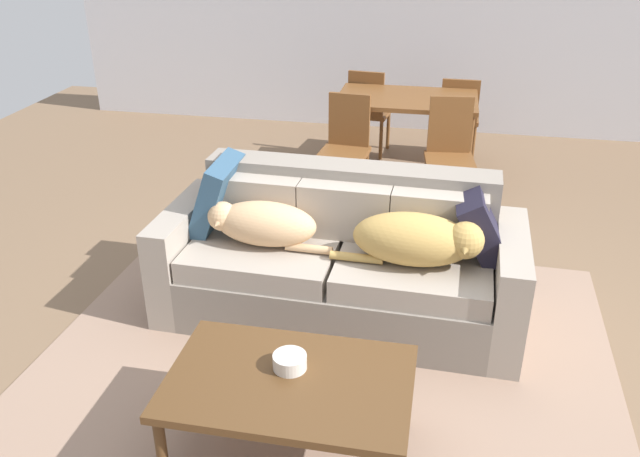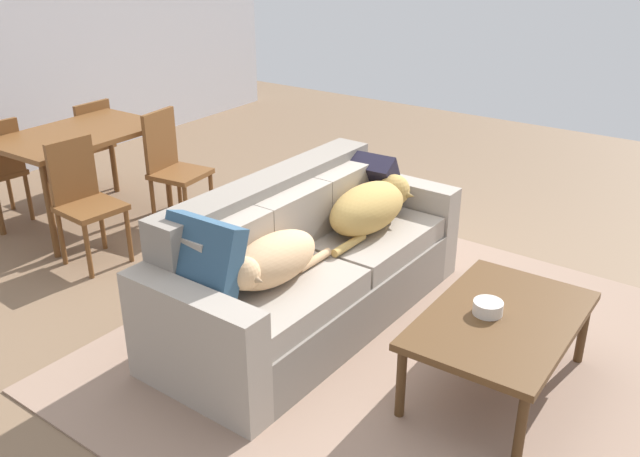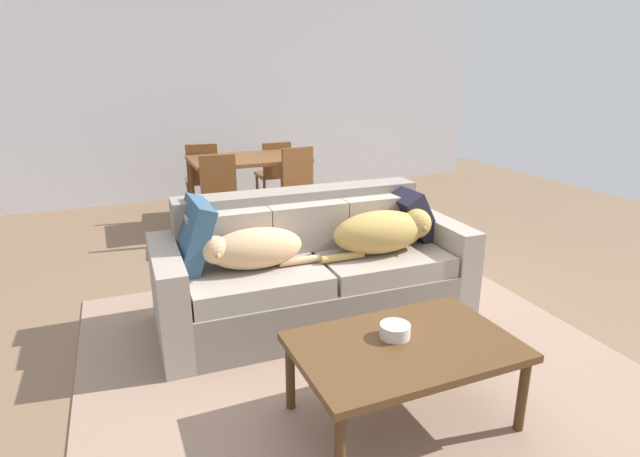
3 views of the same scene
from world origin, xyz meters
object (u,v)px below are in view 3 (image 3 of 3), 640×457
at_px(throw_pillow_by_left_arm, 192,236).
at_px(dining_chair_far_right, 275,171).
at_px(dining_chair_far_left, 203,176).
at_px(throw_pillow_by_right_arm, 410,215).
at_px(dog_on_right_cushion, 384,231).
at_px(couch, 313,271).
at_px(bowl_on_coffee_table, 395,331).
at_px(dining_chair_near_left, 221,197).
at_px(dining_table, 248,164).
at_px(coffee_table, 405,351).
at_px(dog_on_left_cushion, 252,249).
at_px(dining_chair_near_right, 302,189).

xyz_separation_m(throw_pillow_by_left_arm, dining_chair_far_right, (1.51, 2.85, -0.23)).
bearing_deg(dining_chair_far_left, throw_pillow_by_right_arm, 116.25).
bearing_deg(dog_on_right_cushion, dining_chair_far_left, 104.22).
relative_size(couch, throw_pillow_by_left_arm, 4.77).
bearing_deg(bowl_on_coffee_table, dining_chair_near_left, 94.21).
relative_size(dining_table, dining_chair_far_left, 1.43).
xyz_separation_m(couch, coffee_table, (-0.02, -1.27, 0.06)).
distance_m(throw_pillow_by_right_arm, coffee_table, 1.58).
bearing_deg(dog_on_right_cushion, throw_pillow_by_left_arm, 170.27).
relative_size(throw_pillow_by_left_arm, dining_table, 0.37).
distance_m(dog_on_right_cushion, throw_pillow_by_left_arm, 1.32).
xyz_separation_m(couch, throw_pillow_by_left_arm, (-0.82, 0.08, 0.35)).
xyz_separation_m(dog_on_left_cushion, dining_chair_near_left, (0.21, 1.89, -0.12)).
bearing_deg(dining_chair_near_right, dining_chair_far_left, 119.38).
bearing_deg(dog_on_left_cushion, throw_pillow_by_left_arm, 152.29).
bearing_deg(throw_pillow_by_right_arm, bowl_on_coffee_table, -125.06).
bearing_deg(dining_chair_far_left, dining_table, 134.64).
bearing_deg(coffee_table, bowl_on_coffee_table, 101.16).
relative_size(throw_pillow_by_right_arm, dining_table, 0.31).
bearing_deg(dining_table, throw_pillow_by_left_arm, -113.89).
bearing_deg(bowl_on_coffee_table, throw_pillow_by_left_arm, 121.38).
bearing_deg(dining_chair_far_left, dining_chair_near_left, 94.48).
bearing_deg(dining_chair_far_left, throw_pillow_by_left_arm, 84.65).
bearing_deg(throw_pillow_by_right_arm, dining_chair_far_left, 109.68).
xyz_separation_m(couch, dog_on_right_cushion, (0.47, -0.18, 0.30)).
xyz_separation_m(throw_pillow_by_right_arm, dining_chair_near_left, (-1.08, 1.75, -0.16)).
xyz_separation_m(dog_on_left_cushion, dining_chair_far_left, (0.26, 3.05, -0.14)).
bearing_deg(coffee_table, dog_on_left_cushion, 111.16).
distance_m(dining_table, dining_chair_far_left, 0.71).
bearing_deg(throw_pillow_by_left_arm, dining_chair_far_left, 78.07).
height_order(dog_on_left_cushion, dining_chair_near_left, dining_chair_near_left).
distance_m(throw_pillow_by_left_arm, dining_table, 2.53).
relative_size(couch, dining_chair_near_right, 2.38).
distance_m(dining_table, dining_chair_far_right, 0.75).
height_order(dog_on_left_cushion, dining_chair_far_left, dining_chair_far_left).
distance_m(coffee_table, dining_chair_far_right, 4.26).
distance_m(dog_on_right_cushion, throw_pillow_by_right_arm, 0.41).
distance_m(couch, dining_chair_near_left, 1.80).
height_order(bowl_on_coffee_table, dining_chair_far_right, dining_chair_far_right).
xyz_separation_m(dining_chair_near_right, dining_chair_far_left, (-0.84, 1.15, -0.02)).
height_order(throw_pillow_by_right_arm, dining_chair_far_right, throw_pillow_by_right_arm).
distance_m(dog_on_right_cushion, bowl_on_coffee_table, 1.15).
relative_size(coffee_table, dining_chair_near_left, 1.21).
distance_m(dog_on_right_cushion, dining_table, 2.59).
distance_m(dog_on_right_cushion, dining_chair_far_right, 3.12).
relative_size(throw_pillow_by_right_arm, dining_chair_far_left, 0.44).
height_order(dog_on_right_cushion, coffee_table, dog_on_right_cushion).
bearing_deg(throw_pillow_by_left_arm, coffee_table, -59.59).
bearing_deg(dining_chair_far_right, throw_pillow_by_left_arm, 62.89).
bearing_deg(throw_pillow_by_left_arm, dining_chair_near_left, 71.73).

